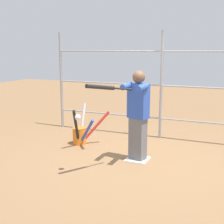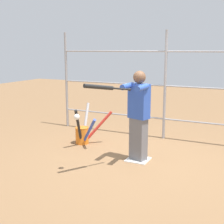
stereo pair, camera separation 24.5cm
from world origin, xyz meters
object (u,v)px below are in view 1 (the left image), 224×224
(baseball_bat_swinging, at_px, (104,87))
(softball_in_flight, at_px, (78,117))
(batter, at_px, (138,113))
(bat_bucket, at_px, (81,133))

(baseball_bat_swinging, distance_m, softball_in_flight, 0.66)
(batter, bearing_deg, softball_in_flight, 54.26)
(batter, relative_size, bat_bucket, 1.78)
(baseball_bat_swinging, height_order, softball_in_flight, baseball_bat_swinging)
(softball_in_flight, xyz_separation_m, bat_bucket, (0.74, -1.41, -0.70))
(batter, distance_m, softball_in_flight, 1.19)
(batter, distance_m, baseball_bat_swinging, 1.07)
(softball_in_flight, relative_size, bat_bucket, 0.10)
(baseball_bat_swinging, bearing_deg, batter, -106.17)
(batter, relative_size, softball_in_flight, 17.19)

